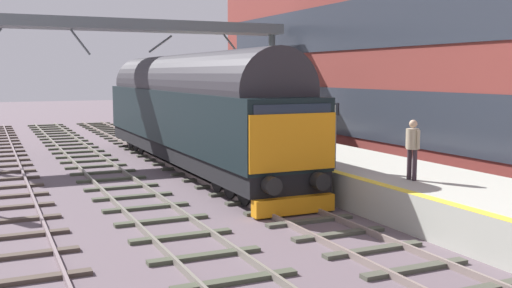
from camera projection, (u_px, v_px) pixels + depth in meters
ground_plane at (246, 193)px, 19.26m from camera, size 140.00×140.00×0.00m
track_main at (246, 192)px, 19.25m from camera, size 2.50×60.00×0.15m
track_adjacent_west at (139, 201)px, 17.79m from camera, size 2.50×60.00×0.15m
track_adjacent_far_west at (10, 213)px, 16.30m from camera, size 2.50×60.00×0.15m
station_platform at (339, 171)px, 20.70m from camera, size 4.00×44.00×1.01m
station_building at (499, 20)px, 21.58m from camera, size 4.64×41.64×11.66m
diesel_locomotive at (190, 108)px, 24.06m from camera, size 2.74×18.18×4.68m
platform_number_sign at (335, 125)px, 17.81m from camera, size 0.10×0.44×2.01m
waiting_passenger at (413, 144)px, 16.00m from camera, size 0.36×0.51×1.64m
overhead_footbridge at (121, 31)px, 28.08m from camera, size 16.41×2.00×6.43m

